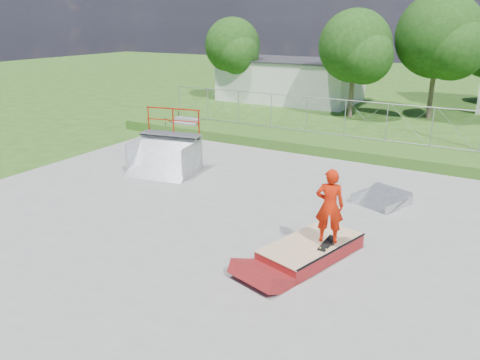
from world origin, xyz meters
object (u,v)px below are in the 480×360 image
Objects in this scene: skater at (329,209)px; flat_bank_ramp at (381,199)px; quarter_pipe at (162,144)px; grind_box at (311,249)px.

flat_bank_ramp is at bearing -111.05° from skater.
quarter_pipe is 1.64× the size of flat_bank_ramp.
grind_box is 8.70m from quarter_pipe.
flat_bank_ramp is 0.78× the size of skater.
flat_bank_ramp is at bearing 97.98° from grind_box.
flat_bank_ramp is (8.52, 0.99, -1.04)m from quarter_pipe.
skater is at bearing 21.04° from grind_box.
skater is (-0.27, -4.60, 1.23)m from flat_bank_ramp.
quarter_pipe is (-7.83, 3.64, 1.04)m from grind_box.
grind_box is 1.62× the size of skater.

